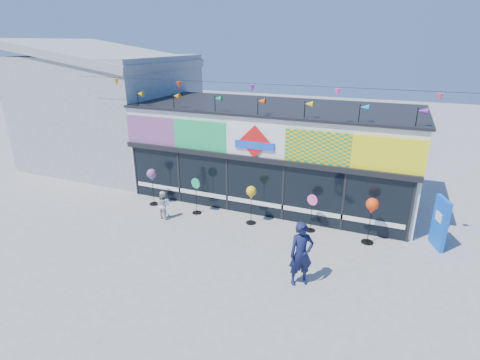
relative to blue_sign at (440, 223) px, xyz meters
The scene contains 11 objects.
ground 7.60m from the blue_sign, 153.18° to the right, with size 80.00×80.00×0.00m, color gray.
kite_shop 7.28m from the blue_sign, 159.34° to the left, with size 16.00×5.70×5.31m.
neighbour_building 17.27m from the blue_sign, 167.87° to the left, with size 8.18×7.20×6.87m.
blue_sign is the anchor object (origin of this frame).
spinner_0 11.17m from the blue_sign, behind, with size 0.41×0.41×1.63m.
spinner_1 9.01m from the blue_sign, behind, with size 0.43×0.39×1.53m.
spinner_2 6.62m from the blue_sign, behind, with size 0.39×0.39×1.55m.
spinner_3 4.31m from the blue_sign, behind, with size 0.40×0.37×1.47m.
spinner_4 2.34m from the blue_sign, 164.31° to the right, with size 0.43×0.43×1.71m.
adult_man 5.45m from the blue_sign, 134.85° to the right, with size 0.72×0.47×1.96m, color #12173A.
child 10.13m from the blue_sign, behind, with size 0.57×0.33×1.16m, color silver.
Camera 1 is at (4.84, -9.72, 6.69)m, focal length 28.00 mm.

